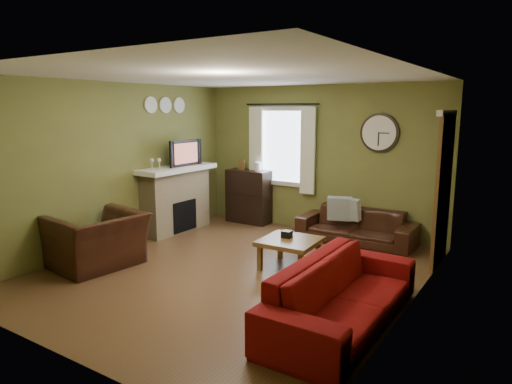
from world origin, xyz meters
The scene contains 31 objects.
floor centered at (0.00, 0.00, 0.00)m, with size 4.60×5.20×0.00m, color brown.
ceiling centered at (0.00, 0.00, 2.60)m, with size 4.60×5.20×0.00m, color white.
wall_left centered at (-2.30, 0.00, 1.30)m, with size 0.00×5.20×2.60m, color olive.
wall_right centered at (2.30, 0.00, 1.30)m, with size 0.00×5.20×2.60m, color olive.
wall_back centered at (0.00, 2.60, 1.30)m, with size 4.60×0.00×2.60m, color olive.
wall_front centered at (0.00, -2.60, 1.30)m, with size 4.60×0.00×2.60m, color olive.
fireplace centered at (-2.10, 1.15, 0.55)m, with size 0.40×1.40×1.10m, color tan.
firebox centered at (-1.91, 1.15, 0.30)m, with size 0.04×0.60×0.55m, color black.
mantel centered at (-2.07, 1.15, 1.14)m, with size 0.58×1.60×0.08m, color white.
tv centered at (-2.05, 1.30, 1.35)m, with size 0.60×0.08×0.35m, color black.
tv_screen centered at (-1.97, 1.30, 1.41)m, with size 0.02×0.62×0.36m, color #994C3F.
medallion_left centered at (-2.28, 0.80, 2.25)m, with size 0.28×0.28×0.03m, color white.
medallion_mid centered at (-2.28, 1.15, 2.25)m, with size 0.28×0.28×0.03m, color white.
medallion_right centered at (-2.28, 1.50, 2.25)m, with size 0.28×0.28×0.03m, color white.
window_pane centered at (-0.70, 2.58, 1.50)m, with size 1.00×0.02×1.30m, color silver, non-canonical shape.
curtain_rod centered at (-0.70, 2.48, 2.27)m, with size 0.03×0.03×1.50m, color black.
curtain_left centered at (-1.25, 2.48, 1.45)m, with size 0.28×0.04×1.55m, color white.
curtain_right centered at (-0.15, 2.48, 1.45)m, with size 0.28×0.04×1.55m, color white.
wall_clock centered at (1.10, 2.55, 1.80)m, with size 0.64×0.06×0.64m, color white, non-canonical shape.
door centered at (2.27, 1.85, 1.05)m, with size 0.05×0.90×2.10m, color brown.
bookshelf centered at (-1.36, 2.40, 0.51)m, with size 0.86×0.37×1.02m, color black, non-canonical shape.
book centered at (-1.48, 2.59, 0.96)m, with size 0.15×0.20×0.02m, color brown.
sofa_brown centered at (0.90, 2.21, 0.28)m, with size 1.90×0.74×0.56m, color black.
pillow_left centered at (0.61, 2.17, 0.55)m, with size 0.40×0.12×0.40m, color #909EA1.
pillow_right centered at (0.77, 2.22, 0.55)m, with size 0.36×0.11×0.36m, color #909EA1.
sofa_red centered at (1.84, -0.65, 0.33)m, with size 2.27×0.89×0.66m, color maroon.
armchair centered at (-1.71, -0.87, 0.38)m, with size 1.16×1.02×0.76m, color black.
coffee_table centered at (0.56, 0.55, 0.20)m, with size 0.76×0.76×0.41m, color brown, non-canonical shape.
tissue_box centered at (0.48, 0.60, 0.40)m, with size 0.13×0.13×0.10m, color black.
wine_glass_a centered at (-2.05, 0.55, 1.28)m, with size 0.07×0.07×0.20m, color white, non-canonical shape.
wine_glass_b centered at (-2.05, 0.71, 1.27)m, with size 0.06×0.06×0.19m, color white, non-canonical shape.
Camera 1 is at (3.47, -4.81, 2.18)m, focal length 32.00 mm.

